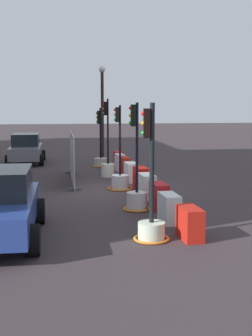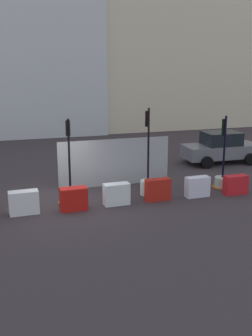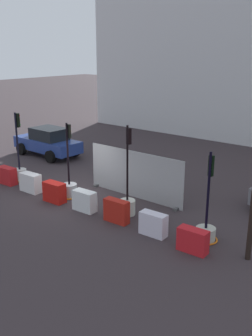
# 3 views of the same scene
# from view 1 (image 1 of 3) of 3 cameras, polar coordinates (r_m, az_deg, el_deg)

# --- Properties ---
(ground_plane) EXTENTS (120.00, 120.00, 0.00)m
(ground_plane) POSITION_cam_1_polar(r_m,az_deg,el_deg) (17.90, -1.26, -2.73)
(ground_plane) COLOR #352C2F
(traffic_light_0) EXTENTS (0.90, 0.90, 3.37)m
(traffic_light_0) POSITION_cam_1_polar(r_m,az_deg,el_deg) (11.28, 3.16, -6.19)
(traffic_light_0) COLOR beige
(traffic_light_0) RESTS_ON ground_plane
(traffic_light_1) EXTENTS (0.86, 0.86, 3.38)m
(traffic_light_1) POSITION_cam_1_polar(r_m,az_deg,el_deg) (14.45, 1.33, -3.25)
(traffic_light_1) COLOR beige
(traffic_light_1) RESTS_ON ground_plane
(traffic_light_2) EXTENTS (0.97, 0.97, 3.29)m
(traffic_light_2) POSITION_cam_1_polar(r_m,az_deg,el_deg) (17.91, -0.77, -1.27)
(traffic_light_2) COLOR silver
(traffic_light_2) RESTS_ON ground_plane
(traffic_light_3) EXTENTS (0.63, 0.63, 3.57)m
(traffic_light_3) POSITION_cam_1_polar(r_m,az_deg,el_deg) (21.03, -2.28, 0.54)
(traffic_light_3) COLOR beige
(traffic_light_3) RESTS_ON ground_plane
(traffic_light_4) EXTENTS (0.85, 0.85, 3.13)m
(traffic_light_4) POSITION_cam_1_polar(r_m,az_deg,el_deg) (24.45, -3.21, 1.23)
(traffic_light_4) COLOR #B2B1A3
(traffic_light_4) RESTS_ON ground_plane
(construction_barrier_0) EXTENTS (0.98, 0.49, 0.80)m
(construction_barrier_0) POSITION_cam_1_polar(r_m,az_deg,el_deg) (11.49, 7.99, -6.86)
(construction_barrier_0) COLOR red
(construction_barrier_0) RESTS_ON ground_plane
(construction_barrier_1) EXTENTS (1.00, 0.49, 0.82)m
(construction_barrier_1) POSITION_cam_1_polar(r_m,az_deg,el_deg) (13.00, 5.43, -5.04)
(construction_barrier_1) COLOR silver
(construction_barrier_1) RESTS_ON ground_plane
(construction_barrier_2) EXTENTS (1.02, 0.47, 0.83)m
(construction_barrier_2) POSITION_cam_1_polar(r_m,az_deg,el_deg) (14.61, 4.14, -3.54)
(construction_barrier_2) COLOR #B5181C
(construction_barrier_2) RESTS_ON ground_plane
(construction_barrier_3) EXTENTS (1.08, 0.51, 0.86)m
(construction_barrier_3) POSITION_cam_1_polar(r_m,az_deg,el_deg) (16.27, 2.62, -2.29)
(construction_barrier_3) COLOR silver
(construction_barrier_3) RESTS_ON ground_plane
(construction_barrier_4) EXTENTS (1.01, 0.52, 0.86)m
(construction_barrier_4) POSITION_cam_1_polar(r_m,az_deg,el_deg) (18.02, 1.89, -1.27)
(construction_barrier_4) COLOR red
(construction_barrier_4) RESTS_ON ground_plane
(construction_barrier_5) EXTENTS (1.01, 0.49, 0.84)m
(construction_barrier_5) POSITION_cam_1_polar(r_m,az_deg,el_deg) (19.64, 0.61, -0.53)
(construction_barrier_5) COLOR silver
(construction_barrier_5) RESTS_ON ground_plane
(construction_barrier_6) EXTENTS (1.02, 0.40, 0.88)m
(construction_barrier_6) POSITION_cam_1_polar(r_m,az_deg,el_deg) (21.29, -0.14, 0.20)
(construction_barrier_6) COLOR #AF1D14
(construction_barrier_6) RESTS_ON ground_plane
(construction_barrier_7) EXTENTS (1.00, 0.45, 0.83)m
(construction_barrier_7) POSITION_cam_1_polar(r_m,az_deg,el_deg) (22.97, -0.75, 0.70)
(construction_barrier_7) COLOR silver
(construction_barrier_7) RESTS_ON ground_plane
(construction_barrier_8) EXTENTS (1.01, 0.46, 0.79)m
(construction_barrier_8) POSITION_cam_1_polar(r_m,az_deg,el_deg) (24.63, -0.94, 1.16)
(construction_barrier_8) COLOR red
(construction_barrier_8) RESTS_ON ground_plane
(car_grey_saloon) EXTENTS (4.05, 2.07, 1.67)m
(car_grey_saloon) POSITION_cam_1_polar(r_m,az_deg,el_deg) (26.47, -12.38, 2.36)
(car_grey_saloon) COLOR slate
(car_grey_saloon) RESTS_ON ground_plane
(street_lamp_post) EXTENTS (0.36, 0.36, 5.43)m
(street_lamp_post) POSITION_cam_1_polar(r_m,az_deg,el_deg) (25.93, -2.98, 7.67)
(street_lamp_post) COLOR black
(street_lamp_post) RESTS_ON ground_plane
(site_fence_panel) EXTENTS (4.97, 0.50, 2.08)m
(site_fence_panel) POSITION_cam_1_polar(r_m,az_deg,el_deg) (19.92, -6.74, 1.23)
(site_fence_panel) COLOR #A2A3A6
(site_fence_panel) RESTS_ON ground_plane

